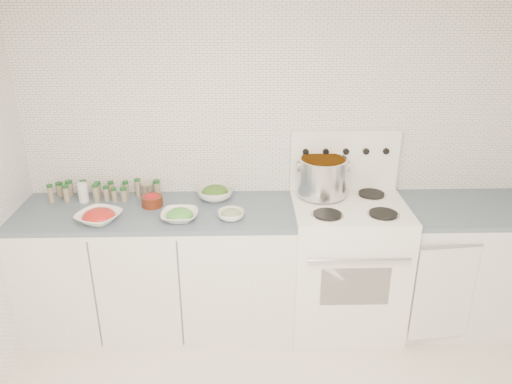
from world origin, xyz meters
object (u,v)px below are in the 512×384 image
(stove, at_px, (345,260))
(bowl_tomato, at_px, (99,217))
(stock_pot, at_px, (322,175))
(bowl_snowpea, at_px, (180,215))

(stove, xyz_separation_m, bowl_tomato, (-1.63, -0.16, 0.44))
(bowl_tomato, bearing_deg, stove, 5.71)
(stock_pot, relative_size, bowl_tomato, 1.03)
(stove, distance_m, stock_pot, 0.63)
(stock_pot, bearing_deg, bowl_snowpea, -163.00)
(stove, bearing_deg, bowl_snowpea, -172.58)
(stove, height_order, bowl_snowpea, stove)
(bowl_snowpea, bearing_deg, bowl_tomato, -178.12)
(stove, distance_m, bowl_tomato, 1.70)
(stock_pot, relative_size, bowl_snowpea, 1.47)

